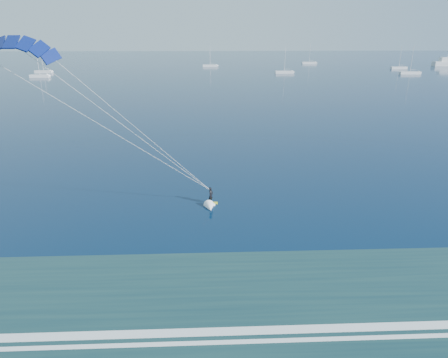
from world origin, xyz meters
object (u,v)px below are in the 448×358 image
kitesurfer_rig (125,127)px  sailboat_3 (284,72)px  sailboat_0 (40,76)px  sailboat_1 (44,71)px  sailboat_5 (399,68)px  sailboat_4 (309,63)px  sailboat_2 (210,66)px  motor_yacht (448,63)px  sailboat_6 (410,73)px

kitesurfer_rig → sailboat_3: kitesurfer_rig is taller
sailboat_0 → sailboat_3: sailboat_3 is taller
sailboat_0 → sailboat_1: sailboat_0 is taller
sailboat_3 → sailboat_5: size_ratio=1.02×
sailboat_0 → sailboat_4: bearing=29.8°
sailboat_2 → sailboat_5: (99.39, -19.51, 0.00)m
kitesurfer_rig → sailboat_4: bearing=71.8°
motor_yacht → sailboat_1: (-216.97, -35.63, -1.19)m
kitesurfer_rig → sailboat_6: size_ratio=1.62×
sailboat_4 → sailboat_5: bearing=-47.0°
sailboat_2 → sailboat_6: (91.34, -48.16, 0.01)m
sailboat_0 → sailboat_5: size_ratio=0.96×
sailboat_1 → sailboat_5: sailboat_5 is taller
sailboat_1 → sailboat_6: sailboat_6 is taller
sailboat_5 → sailboat_6: size_ratio=0.90×
sailboat_6 → sailboat_5: bearing=74.3°
motor_yacht → sailboat_5: 43.43m
sailboat_2 → sailboat_4: bearing=18.8°
sailboat_2 → sailboat_3: bearing=-51.0°
sailboat_2 → sailboat_6: bearing=-27.8°
motor_yacht → sailboat_4: bearing=165.3°
sailboat_6 → kitesurfer_rig: bearing=-124.3°
kitesurfer_rig → sailboat_2: (9.86, 196.31, -8.54)m
sailboat_1 → sailboat_4: (140.90, 55.61, 0.01)m
sailboat_4 → sailboat_6: bearing=-66.7°
sailboat_4 → sailboat_3: bearing=-113.4°
sailboat_1 → sailboat_4: bearing=21.5°
motor_yacht → sailboat_3: size_ratio=1.46×
sailboat_6 → sailboat_4: bearing=113.3°
sailboat_0 → motor_yacht: bearing=15.1°
sailboat_1 → motor_yacht: bearing=9.3°
sailboat_1 → sailboat_2: size_ratio=0.99×
kitesurfer_rig → sailboat_3: 160.42m
kitesurfer_rig → motor_yacht: kitesurfer_rig is taller
sailboat_3 → sailboat_5: bearing=19.3°
kitesurfer_rig → sailboat_2: 196.74m
sailboat_1 → kitesurfer_rig: bearing=-66.7°
sailboat_0 → sailboat_5: bearing=11.9°
sailboat_2 → sailboat_5: bearing=-11.1°
sailboat_2 → sailboat_4: size_ratio=0.92×
kitesurfer_rig → sailboat_0: (-63.06, 140.35, -8.54)m
sailboat_4 → sailboat_5: (37.82, -40.50, -0.00)m
sailboat_1 → sailboat_5: (178.72, 15.10, 0.00)m
motor_yacht → kitesurfer_rig: bearing=-126.8°
sailboat_6 → sailboat_2: bearing=152.2°
kitesurfer_rig → motor_yacht: bearing=53.2°
sailboat_0 → sailboat_3: (107.13, 13.67, 0.01)m
sailboat_1 → sailboat_4: 151.48m
sailboat_1 → sailboat_3: sailboat_3 is taller
motor_yacht → sailboat_4: size_ratio=1.42×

